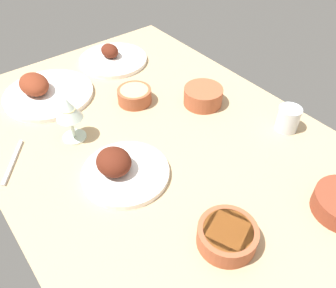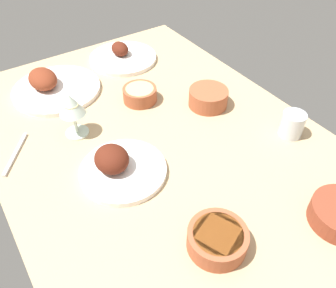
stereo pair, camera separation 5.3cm
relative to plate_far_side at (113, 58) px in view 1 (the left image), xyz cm
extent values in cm
cube|color=tan|center=(52.38, -13.62, -3.39)|extent=(140.00, 90.00, 4.00)
cylinder|color=white|center=(0.36, 0.01, -0.59)|extent=(26.03, 26.03, 1.60)
ellipsoid|color=#511E11|center=(-1.58, -0.05, 2.55)|extent=(8.09, 6.09, 5.09)
cylinder|color=white|center=(6.69, -29.51, -0.59)|extent=(29.90, 29.90, 1.60)
ellipsoid|color=maroon|center=(3.52, -32.48, 3.02)|extent=(12.70, 9.12, 6.10)
cylinder|color=white|center=(53.31, -28.60, -0.59)|extent=(23.20, 23.20, 1.60)
ellipsoid|color=#511E11|center=(51.27, -30.53, 3.24)|extent=(9.85, 8.89, 6.58)
cylinder|color=#A35133|center=(42.08, 9.11, 1.50)|extent=(12.74, 12.74, 5.79)
cylinder|color=#9E3314|center=(42.08, 9.11, 3.90)|extent=(10.45, 10.45, 1.00)
cylinder|color=#A35133|center=(83.93, -21.92, 1.07)|extent=(13.31, 13.31, 4.92)
cylinder|color=brown|center=(83.93, -21.92, 3.03)|extent=(10.91, 10.91, 1.00)
cylinder|color=#A35133|center=(27.40, -8.14, 1.01)|extent=(11.23, 11.23, 4.80)
cylinder|color=#DBCC7A|center=(27.40, -8.14, 2.91)|extent=(9.21, 9.21, 1.00)
cylinder|color=silver|center=(31.32, -32.38, -1.14)|extent=(7.00, 7.00, 0.50)
cylinder|color=silver|center=(31.32, -32.38, 2.61)|extent=(1.00, 1.00, 7.00)
cone|color=silver|center=(31.32, -32.38, 9.36)|extent=(7.60, 7.60, 6.50)
cylinder|color=beige|center=(31.32, -32.38, 7.91)|extent=(4.18, 4.18, 2.80)
cylinder|color=silver|center=(67.32, 20.31, 2.39)|extent=(6.80, 6.80, 7.57)
cube|color=silver|center=(30.36, -50.56, -0.99)|extent=(14.18, 10.75, 0.80)
camera|label=1|loc=(108.62, -57.70, 67.26)|focal=36.94mm
camera|label=2|loc=(111.71, -53.43, 67.26)|focal=36.94mm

